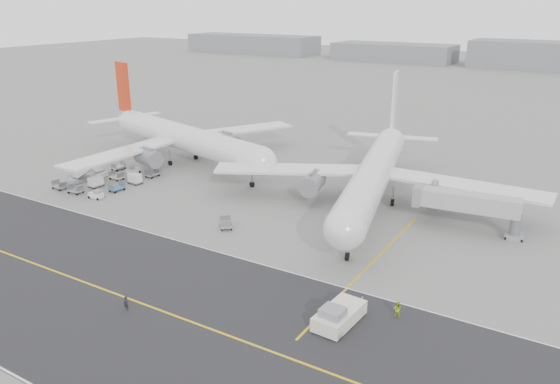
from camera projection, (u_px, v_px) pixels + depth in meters
The scene contains 10 objects.
ground at pixel (175, 232), 83.90m from camera, with size 700.00×700.00×0.00m, color gray.
taxiway at pixel (107, 291), 66.93m from camera, with size 220.00×59.00×0.03m.
airliner_a at pixel (183, 137), 118.01m from camera, with size 56.26×55.05×19.86m.
airliner_b at pixel (374, 173), 93.59m from camera, with size 55.79×57.05×20.01m.
pushback_tug at pixel (339, 315), 59.72m from camera, with size 3.81×9.21×2.61m.
jet_bridge at pixel (468, 204), 83.02m from camera, with size 16.81×4.91×6.28m.
gse_cluster at pixel (107, 183), 106.50m from camera, with size 18.11×22.31×2.10m, color gray, non-canonical shape.
stray_dolly at pixel (226, 228), 85.41m from camera, with size 1.69×2.75×1.69m, color silver, non-canonical shape.
ground_crew_a at pixel (126, 303), 62.42m from camera, with size 0.65×0.43×1.78m, color black.
ground_crew_b at pixel (397, 309), 61.18m from camera, with size 0.93×0.72×1.91m, color #9ABF16.
Camera 1 is at (53.81, -57.59, 33.61)m, focal length 35.00 mm.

